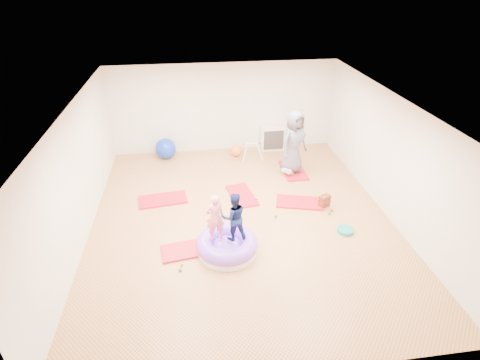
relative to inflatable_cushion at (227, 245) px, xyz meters
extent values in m
cube|color=tan|center=(0.47, 1.12, -0.16)|extent=(7.00, 8.00, 0.01)
cube|color=silver|center=(0.47, 1.12, 2.64)|extent=(7.00, 8.00, 0.01)
cube|color=silver|center=(0.47, 5.12, 1.24)|extent=(7.00, 0.01, 2.80)
cube|color=silver|center=(0.47, -2.88, 1.24)|extent=(7.00, 0.01, 2.80)
cube|color=silver|center=(-3.03, 1.12, 1.24)|extent=(0.01, 8.00, 2.80)
cube|color=silver|center=(3.97, 1.12, 1.24)|extent=(0.01, 8.00, 2.80)
cube|color=red|center=(-0.81, 0.14, -0.13)|extent=(1.22, 0.73, 0.05)
cube|color=red|center=(-1.43, 2.20, -0.13)|extent=(1.28, 0.75, 0.05)
cube|color=red|center=(0.62, 2.13, -0.13)|extent=(0.77, 1.23, 0.05)
cube|color=red|center=(2.03, 1.59, -0.13)|extent=(1.29, 0.87, 0.05)
cube|color=red|center=(2.31, 3.30, -0.13)|extent=(0.63, 1.25, 0.05)
cylinder|color=white|center=(0.00, 0.00, -0.09)|extent=(1.25, 1.25, 0.14)
torus|color=#8B4DEC|center=(0.00, 0.00, 0.04)|extent=(1.29, 1.29, 0.34)
ellipsoid|color=#8B4DEC|center=(0.00, 0.00, -0.04)|extent=(0.68, 0.68, 0.31)
imported|color=pink|center=(-0.23, 0.06, 0.75)|extent=(0.43, 0.33, 1.06)
imported|color=navy|center=(0.15, 0.03, 0.75)|extent=(0.56, 0.46, 1.07)
imported|color=#585663|center=(2.24, 3.22, 0.80)|extent=(1.06, 0.95, 1.82)
ellipsoid|color=#93B5D9|center=(2.08, 3.10, 0.00)|extent=(0.38, 0.24, 0.22)
sphere|color=tan|center=(2.08, 2.93, 0.03)|extent=(0.18, 0.18, 0.18)
sphere|color=#2F8233|center=(2.61, 1.02, -0.12)|extent=(0.08, 0.08, 0.08)
sphere|color=red|center=(-0.32, 1.10, -0.12)|extent=(0.08, 0.08, 0.08)
sphere|color=#2F8233|center=(-0.99, -0.47, -0.12)|extent=(0.08, 0.08, 0.08)
sphere|color=#1132BA|center=(0.94, 1.83, -0.12)|extent=(0.08, 0.08, 0.08)
sphere|color=yellow|center=(-0.95, -0.31, -0.12)|extent=(0.08, 0.08, 0.08)
sphere|color=#2F8233|center=(1.29, 1.07, -0.12)|extent=(0.08, 0.08, 0.08)
sphere|color=#1132BA|center=(0.33, -0.39, -0.12)|extent=(0.08, 0.08, 0.08)
sphere|color=red|center=(2.71, 1.12, -0.12)|extent=(0.08, 0.08, 0.08)
sphere|color=#1132BA|center=(-1.42, 4.70, 0.16)|extent=(0.64, 0.64, 0.64)
sphere|color=orange|center=(0.78, 4.56, 0.03)|extent=(0.37, 0.37, 0.37)
cylinder|color=white|center=(0.99, 4.10, 0.12)|extent=(0.19, 0.20, 0.51)
cylinder|color=white|center=(0.99, 4.54, 0.12)|extent=(0.19, 0.20, 0.51)
cylinder|color=white|center=(1.47, 4.10, 0.12)|extent=(0.19, 0.20, 0.51)
cylinder|color=white|center=(1.47, 4.54, 0.12)|extent=(0.19, 0.20, 0.51)
cylinder|color=white|center=(1.23, 4.32, 0.34)|extent=(0.50, 0.03, 0.03)
sphere|color=red|center=(0.98, 4.32, 0.34)|extent=(0.06, 0.06, 0.06)
sphere|color=#1132BA|center=(1.48, 4.32, 0.34)|extent=(0.06, 0.06, 0.06)
cube|color=white|center=(2.02, 4.92, 0.22)|extent=(0.75, 0.37, 0.75)
cube|color=#373230|center=(2.02, 4.75, 0.22)|extent=(0.65, 0.02, 0.65)
cube|color=white|center=(2.02, 4.87, 0.22)|extent=(0.02, 0.26, 0.66)
cube|color=white|center=(2.02, 4.87, 0.22)|extent=(0.66, 0.26, 0.02)
cylinder|color=#19897E|center=(2.73, 0.30, -0.12)|extent=(0.37, 0.37, 0.08)
cube|color=#C1462C|center=(2.59, 1.36, 0.00)|extent=(0.32, 0.29, 0.32)
cylinder|color=yellow|center=(0.10, 0.19, -0.14)|extent=(0.20, 0.20, 0.03)
camera|label=1|loc=(-0.57, -6.11, 5.09)|focal=28.00mm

